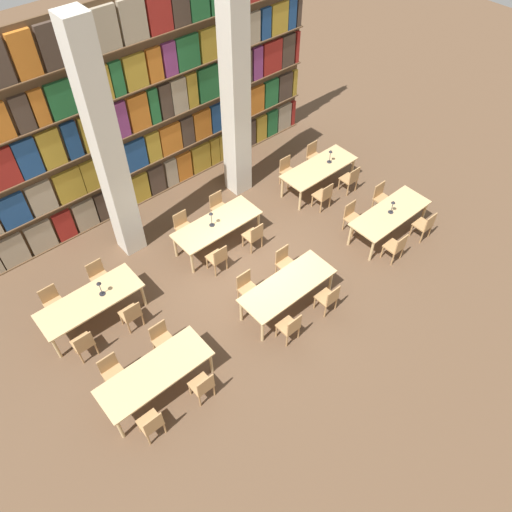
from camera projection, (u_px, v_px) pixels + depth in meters
ground_plane at (253, 271)px, 12.59m from camera, size 40.00×40.00×0.00m
bookshelf_bank at (146, 108)px, 12.71m from camera, size 10.82×0.35×5.50m
pillar_left at (107, 151)px, 10.98m from camera, size 0.56×0.56×6.00m
pillar_center at (235, 95)px, 12.58m from camera, size 0.56×0.56×6.00m
reading_table_0 at (155, 374)px, 9.90m from camera, size 2.33×0.89×0.75m
chair_0 at (152, 424)px, 9.42m from camera, size 0.42×0.40×0.86m
chair_1 at (112, 372)px, 10.16m from camera, size 0.42×0.40×0.86m
chair_2 at (203, 386)px, 9.95m from camera, size 0.42×0.40×0.86m
chair_3 at (162, 339)px, 10.70m from camera, size 0.42×0.40×0.86m
reading_table_1 at (288, 287)px, 11.38m from camera, size 2.33×0.89×0.75m
chair_4 at (290, 327)px, 10.90m from camera, size 0.42×0.40×0.86m
chair_5 at (247, 287)px, 11.64m from camera, size 0.42×0.40×0.86m
chair_6 at (328, 298)px, 11.43m from camera, size 0.42×0.40×0.86m
chair_7 at (285, 262)px, 12.18m from camera, size 0.42×0.40×0.86m
reading_table_2 at (390, 215)px, 13.01m from camera, size 2.33×0.89×0.75m
chair_8 at (396, 247)px, 12.52m from camera, size 0.42×0.40×0.86m
chair_9 at (352, 217)px, 13.26m from camera, size 0.42×0.40×0.86m
chair_10 at (425, 225)px, 13.05m from camera, size 0.42×0.40×0.86m
chair_11 at (381, 197)px, 13.79m from camera, size 0.42×0.40×0.86m
desk_lamp_0 at (393, 205)px, 12.76m from camera, size 0.14×0.14×0.39m
reading_table_3 at (90, 302)px, 11.09m from camera, size 2.33×0.89×0.75m
chair_12 at (84, 344)px, 10.61m from camera, size 0.42×0.40×0.86m
chair_13 at (53, 302)px, 11.36m from camera, size 0.42×0.40×0.86m
chair_14 at (131, 314)px, 11.13m from camera, size 0.42×0.40×0.86m
chair_15 at (99, 276)px, 11.87m from camera, size 0.42×0.40×0.86m
desk_lamp_1 at (100, 286)px, 10.94m from camera, size 0.14×0.14×0.43m
reading_table_4 at (217, 225)px, 12.73m from camera, size 2.33×0.89×0.75m
chair_16 at (218, 258)px, 12.27m from camera, size 0.42×0.40×0.86m
chair_17 at (183, 226)px, 13.01m from camera, size 0.42×0.40×0.86m
chair_18 at (254, 236)px, 12.79m from camera, size 0.42×0.40×0.86m
chair_19 at (219, 207)px, 13.53m from camera, size 0.42×0.40×0.86m
desk_lamp_2 at (211, 217)px, 12.41m from camera, size 0.14×0.14×0.45m
reading_table_5 at (319, 169)px, 14.30m from camera, size 2.33×0.89×0.75m
chair_20 at (324, 195)px, 13.84m from camera, size 0.42×0.40×0.86m
chair_21 at (287, 170)px, 14.59m from camera, size 0.42×0.40×0.86m
chair_22 at (350, 179)px, 14.33m from camera, size 0.42×0.40×0.86m
chair_23 at (314, 156)px, 15.07m from camera, size 0.42×0.40×0.86m
desk_lamp_3 at (330, 154)px, 14.18m from camera, size 0.14×0.14×0.42m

